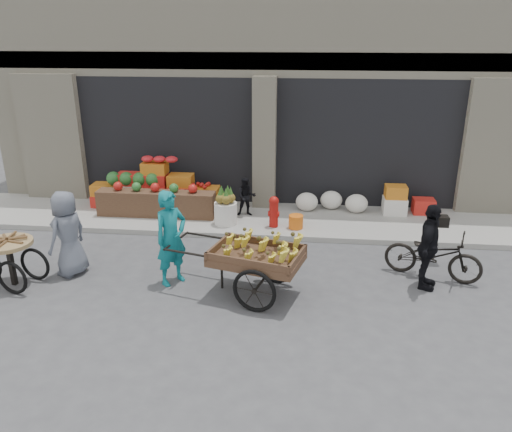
# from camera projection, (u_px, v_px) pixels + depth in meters

# --- Properties ---
(ground) EXTENTS (80.00, 80.00, 0.00)m
(ground) POSITION_uv_depth(u_px,v_px,m) (235.00, 313.00, 8.03)
(ground) COLOR #424244
(ground) RESTS_ON ground
(sidewalk) EXTENTS (18.00, 2.20, 0.12)m
(sidewalk) POSITION_uv_depth(u_px,v_px,m) (261.00, 220.00, 11.83)
(sidewalk) COLOR gray
(sidewalk) RESTS_ON ground
(building) EXTENTS (14.00, 6.45, 7.00)m
(building) POSITION_uv_depth(u_px,v_px,m) (274.00, 64.00, 14.34)
(building) COLOR beige
(building) RESTS_ON ground
(fruit_display) EXTENTS (3.10, 1.12, 1.24)m
(fruit_display) POSITION_uv_depth(u_px,v_px,m) (160.00, 188.00, 12.13)
(fruit_display) COLOR red
(fruit_display) RESTS_ON sidewalk
(pineapple_bin) EXTENTS (0.52, 0.52, 0.50)m
(pineapple_bin) POSITION_uv_depth(u_px,v_px,m) (226.00, 213.00, 11.33)
(pineapple_bin) COLOR silver
(pineapple_bin) RESTS_ON sidewalk
(fire_hydrant) EXTENTS (0.22, 0.22, 0.71)m
(fire_hydrant) POSITION_uv_depth(u_px,v_px,m) (274.00, 210.00, 11.13)
(fire_hydrant) COLOR #A5140F
(fire_hydrant) RESTS_ON sidewalk
(orange_bucket) EXTENTS (0.32, 0.32, 0.30)m
(orange_bucket) POSITION_uv_depth(u_px,v_px,m) (296.00, 222.00, 11.11)
(orange_bucket) COLOR orange
(orange_bucket) RESTS_ON sidewalk
(right_bay_goods) EXTENTS (3.35, 0.60, 0.70)m
(right_bay_goods) POSITION_uv_depth(u_px,v_px,m) (371.00, 201.00, 12.00)
(right_bay_goods) COLOR silver
(right_bay_goods) RESTS_ON sidewalk
(seated_person) EXTENTS (0.51, 0.43, 0.93)m
(seated_person) POSITION_uv_depth(u_px,v_px,m) (246.00, 197.00, 11.78)
(seated_person) COLOR black
(seated_person) RESTS_ON sidewalk
(banana_cart) EXTENTS (2.69, 1.62, 1.05)m
(banana_cart) POSITION_uv_depth(u_px,v_px,m) (254.00, 254.00, 8.34)
(banana_cart) COLOR brown
(banana_cart) RESTS_ON ground
(vendor_woman) EXTENTS (0.72, 0.75, 1.72)m
(vendor_woman) POSITION_uv_depth(u_px,v_px,m) (171.00, 238.00, 8.73)
(vendor_woman) COLOR #0F7078
(vendor_woman) RESTS_ON ground
(tricycle_cart) EXTENTS (1.46, 0.99, 0.95)m
(tricycle_cart) POSITION_uv_depth(u_px,v_px,m) (9.00, 256.00, 8.74)
(tricycle_cart) COLOR #9E7F51
(tricycle_cart) RESTS_ON ground
(vendor_grey) EXTENTS (0.76, 0.92, 1.61)m
(vendor_grey) POSITION_uv_depth(u_px,v_px,m) (68.00, 234.00, 9.06)
(vendor_grey) COLOR slate
(vendor_grey) RESTS_ON ground
(bicycle) EXTENTS (1.82, 1.13, 0.90)m
(bicycle) POSITION_uv_depth(u_px,v_px,m) (433.00, 255.00, 9.04)
(bicycle) COLOR black
(bicycle) RESTS_ON ground
(cyclist) EXTENTS (0.65, 0.98, 1.55)m
(cyclist) POSITION_uv_depth(u_px,v_px,m) (429.00, 247.00, 8.58)
(cyclist) COLOR black
(cyclist) RESTS_ON ground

